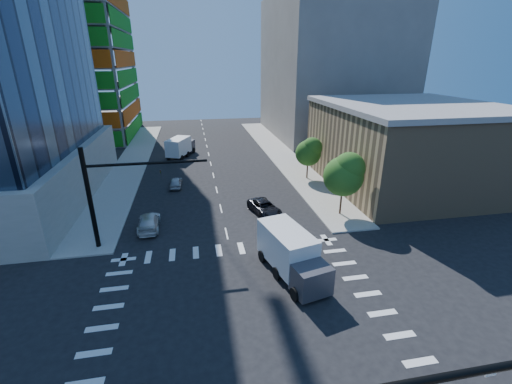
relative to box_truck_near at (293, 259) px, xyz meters
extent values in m
plane|color=black|center=(-4.30, -4.08, -1.56)|extent=(160.00, 160.00, 0.00)
cube|color=silver|center=(-4.30, -4.08, -1.55)|extent=(20.00, 20.00, 0.01)
cube|color=gray|center=(8.20, 35.92, -1.48)|extent=(5.00, 60.00, 0.15)
cube|color=gray|center=(-16.80, 35.92, -1.48)|extent=(5.00, 60.00, 0.15)
cube|color=#188619|center=(-19.20, 57.92, 22.94)|extent=(0.12, 24.00, 49.00)
cube|color=#8F7453|center=(20.70, 17.92, 3.44)|extent=(20.00, 22.00, 10.00)
cube|color=gray|center=(20.70, 17.92, 8.74)|extent=(20.50, 22.50, 0.60)
cube|color=slate|center=(22.70, 50.92, 12.44)|extent=(24.00, 30.00, 28.00)
cylinder|color=black|center=(-15.80, 7.42, 3.09)|extent=(0.40, 0.40, 9.00)
cylinder|color=black|center=(-10.80, 7.42, 5.99)|extent=(10.00, 0.24, 0.24)
imported|color=black|center=(-9.80, 7.42, 4.89)|extent=(0.16, 0.20, 1.00)
cylinder|color=#382316|center=(8.20, 9.92, -0.27)|extent=(0.20, 0.20, 2.27)
sphere|color=#144813|center=(8.20, 9.92, 2.82)|extent=(4.16, 4.16, 4.16)
sphere|color=#427326|center=(8.60, 9.62, 3.79)|extent=(3.25, 3.25, 3.25)
cylinder|color=#382316|center=(8.50, 21.92, -0.44)|extent=(0.20, 0.20, 1.92)
sphere|color=#144813|center=(8.50, 21.92, 2.17)|extent=(3.52, 3.52, 3.52)
sphere|color=#427326|center=(8.90, 21.62, 2.99)|extent=(2.75, 2.75, 2.75)
imported|color=black|center=(0.26, 11.75, -0.86)|extent=(3.51, 5.45, 1.40)
imported|color=silver|center=(-11.70, 10.36, -0.84)|extent=(2.12, 4.97, 1.43)
imported|color=#A7AAAF|center=(-9.45, 21.98, -0.90)|extent=(1.70, 3.89, 1.30)
cube|color=silver|center=(0.00, 0.00, 0.53)|extent=(3.83, 5.95, 2.86)
cube|color=#3E3D45|center=(0.00, 0.00, -0.18)|extent=(2.91, 2.50, 2.09)
cube|color=silver|center=(-8.93, 37.50, 0.42)|extent=(4.35, 5.75, 2.70)
cube|color=#3E3D45|center=(-8.93, 37.50, -0.26)|extent=(2.93, 2.66, 1.97)
camera|label=1|loc=(-6.92, -21.41, 14.18)|focal=24.00mm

